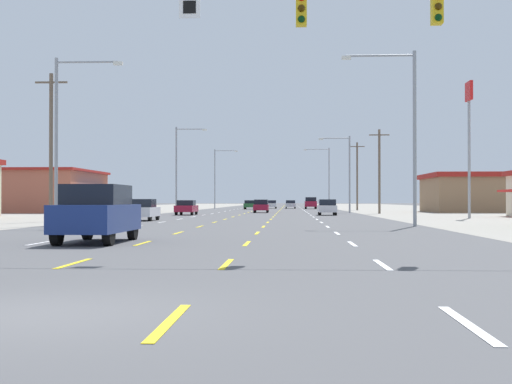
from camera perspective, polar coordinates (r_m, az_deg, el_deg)
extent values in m
plane|color=#4C4C4F|center=(74.86, 0.32, -1.79)|extent=(572.00, 572.00, 0.00)
cube|color=gray|center=(79.84, -17.73, -1.69)|extent=(28.00, 440.00, 0.01)
cube|color=gray|center=(77.84, 18.85, -1.71)|extent=(28.00, 440.00, 0.01)
cube|color=white|center=(24.80, -17.16, -3.99)|extent=(0.14, 2.60, 0.01)
cube|color=white|center=(31.95, -12.57, -3.25)|extent=(0.14, 2.60, 0.01)
cube|color=white|center=(39.22, -9.67, -2.78)|extent=(0.14, 2.60, 0.01)
cube|color=white|center=(46.57, -7.68, -2.45)|extent=(0.14, 2.60, 0.01)
cube|color=white|center=(53.96, -6.24, -2.21)|extent=(0.14, 2.60, 0.01)
cube|color=white|center=(61.38, -5.14, -2.03)|extent=(0.14, 2.60, 0.01)
cube|color=white|center=(68.81, -4.28, -1.88)|extent=(0.14, 2.60, 0.01)
cube|color=white|center=(76.26, -3.59, -1.77)|extent=(0.14, 2.60, 0.01)
cube|color=white|center=(83.72, -3.03, -1.67)|extent=(0.14, 2.60, 0.01)
cube|color=white|center=(91.18, -2.55, -1.59)|extent=(0.14, 2.60, 0.01)
cube|color=white|center=(98.65, -2.15, -1.52)|extent=(0.14, 2.60, 0.01)
cube|color=white|center=(106.13, -1.80, -1.46)|extent=(0.14, 2.60, 0.01)
cube|color=white|center=(113.60, -1.50, -1.41)|extent=(0.14, 2.60, 0.01)
cube|color=white|center=(121.08, -1.24, -1.37)|extent=(0.14, 2.60, 0.01)
cube|color=white|center=(128.57, -1.00, -1.33)|extent=(0.14, 2.60, 0.01)
cube|color=white|center=(136.05, -0.80, -1.29)|extent=(0.14, 2.60, 0.01)
cube|color=white|center=(143.54, -0.61, -1.26)|extent=(0.14, 2.60, 0.01)
cube|color=white|center=(151.02, -0.44, -1.23)|extent=(0.14, 2.60, 0.01)
cube|color=white|center=(158.51, -0.29, -1.21)|extent=(0.14, 2.60, 0.01)
cube|color=white|center=(166.00, -0.16, -1.18)|extent=(0.14, 2.60, 0.01)
cube|color=white|center=(173.49, -0.03, -1.16)|extent=(0.14, 2.60, 0.01)
cube|color=white|center=(180.98, 0.09, -1.14)|extent=(0.14, 2.60, 0.01)
cube|color=white|center=(188.48, 0.19, -1.12)|extent=(0.14, 2.60, 0.01)
cube|color=white|center=(195.97, 0.29, -1.11)|extent=(0.14, 2.60, 0.01)
cube|color=white|center=(203.46, 0.38, -1.09)|extent=(0.14, 2.60, 0.01)
cube|color=white|center=(210.95, 0.46, -1.08)|extent=(0.14, 2.60, 0.01)
cube|color=white|center=(218.45, 0.54, -1.06)|extent=(0.14, 2.60, 0.01)
cube|color=white|center=(225.94, 0.62, -1.05)|extent=(0.14, 2.60, 0.01)
cube|color=yellow|center=(16.60, -14.61, -5.65)|extent=(0.14, 2.60, 0.01)
cube|color=yellow|center=(23.84, -9.21, -4.14)|extent=(0.14, 2.60, 0.01)
cube|color=yellow|center=(31.21, -6.35, -3.33)|extent=(0.14, 2.60, 0.01)
cube|color=yellow|center=(38.62, -4.58, -2.82)|extent=(0.14, 2.60, 0.01)
cube|color=yellow|center=(46.07, -3.39, -2.48)|extent=(0.14, 2.60, 0.01)
cube|color=yellow|center=(53.53, -2.53, -2.23)|extent=(0.14, 2.60, 0.01)
cube|color=yellow|center=(61.00, -1.88, -2.04)|extent=(0.14, 2.60, 0.01)
cube|color=yellow|center=(68.47, -1.37, -1.89)|extent=(0.14, 2.60, 0.01)
cube|color=yellow|center=(75.95, -0.97, -1.77)|extent=(0.14, 2.60, 0.01)
cube|color=yellow|center=(83.44, -0.63, -1.67)|extent=(0.14, 2.60, 0.01)
cube|color=yellow|center=(90.93, -0.35, -1.59)|extent=(0.14, 2.60, 0.01)
cube|color=yellow|center=(98.42, -0.12, -1.52)|extent=(0.14, 2.60, 0.01)
cube|color=yellow|center=(105.91, 0.09, -1.46)|extent=(0.14, 2.60, 0.01)
cube|color=yellow|center=(113.40, 0.26, -1.41)|extent=(0.14, 2.60, 0.01)
cube|color=yellow|center=(120.89, 0.42, -1.37)|extent=(0.14, 2.60, 0.01)
cube|color=yellow|center=(128.38, 0.55, -1.33)|extent=(0.14, 2.60, 0.01)
cube|color=yellow|center=(135.88, 0.68, -1.29)|extent=(0.14, 2.60, 0.01)
cube|color=yellow|center=(143.37, 0.78, -1.26)|extent=(0.14, 2.60, 0.01)
cube|color=yellow|center=(150.87, 0.88, -1.23)|extent=(0.14, 2.60, 0.01)
cube|color=yellow|center=(158.36, 0.97, -1.21)|extent=(0.14, 2.60, 0.01)
cube|color=yellow|center=(165.86, 1.05, -1.18)|extent=(0.14, 2.60, 0.01)
cube|color=yellow|center=(173.36, 1.13, -1.16)|extent=(0.14, 2.60, 0.01)
cube|color=yellow|center=(180.85, 1.19, -1.14)|extent=(0.14, 2.60, 0.01)
cube|color=yellow|center=(188.35, 1.26, -1.12)|extent=(0.14, 2.60, 0.01)
cube|color=yellow|center=(195.85, 1.31, -1.11)|extent=(0.14, 2.60, 0.01)
cube|color=yellow|center=(203.35, 1.37, -1.09)|extent=(0.14, 2.60, 0.01)
cube|color=yellow|center=(210.84, 1.42, -1.08)|extent=(0.14, 2.60, 0.01)
cube|color=yellow|center=(218.34, 1.46, -1.06)|extent=(0.14, 2.60, 0.01)
cube|color=yellow|center=(225.84, 1.50, -1.05)|extent=(0.14, 2.60, 0.01)
cube|color=yellow|center=(8.53, -7.05, -10.41)|extent=(0.14, 2.60, 0.01)
cube|color=yellow|center=(15.91, -2.42, -5.88)|extent=(0.14, 2.60, 0.01)
cube|color=yellow|center=(23.37, -0.76, -4.22)|extent=(0.14, 2.60, 0.01)
cube|color=yellow|center=(30.85, 0.10, -3.36)|extent=(0.14, 2.60, 0.01)
cube|color=yellow|center=(38.33, 0.62, -2.84)|extent=(0.14, 2.60, 0.01)
cube|color=yellow|center=(45.83, 0.97, -2.49)|extent=(0.14, 2.60, 0.01)
cube|color=yellow|center=(53.32, 1.22, -2.23)|extent=(0.14, 2.60, 0.01)
cube|color=yellow|center=(60.82, 1.41, -2.04)|extent=(0.14, 2.60, 0.01)
cube|color=yellow|center=(68.31, 1.56, -1.89)|extent=(0.14, 2.60, 0.01)
cube|color=yellow|center=(75.81, 1.68, -1.77)|extent=(0.14, 2.60, 0.01)
cube|color=yellow|center=(83.31, 1.77, -1.68)|extent=(0.14, 2.60, 0.01)
cube|color=yellow|center=(90.80, 1.85, -1.59)|extent=(0.14, 2.60, 0.01)
cube|color=yellow|center=(98.30, 1.92, -1.52)|extent=(0.14, 2.60, 0.01)
cube|color=yellow|center=(105.80, 1.98, -1.47)|extent=(0.14, 2.60, 0.01)
cube|color=yellow|center=(113.30, 2.03, -1.41)|extent=(0.14, 2.60, 0.01)
cube|color=yellow|center=(120.80, 2.08, -1.37)|extent=(0.14, 2.60, 0.01)
cube|color=yellow|center=(128.30, 2.12, -1.33)|extent=(0.14, 2.60, 0.01)
cube|color=yellow|center=(135.80, 2.15, -1.29)|extent=(0.14, 2.60, 0.01)
cube|color=yellow|center=(143.30, 2.18, -1.26)|extent=(0.14, 2.60, 0.01)
cube|color=yellow|center=(150.79, 2.21, -1.23)|extent=(0.14, 2.60, 0.01)
cube|color=yellow|center=(158.29, 2.24, -1.21)|extent=(0.14, 2.60, 0.01)
cube|color=yellow|center=(165.79, 2.26, -1.18)|extent=(0.14, 2.60, 0.01)
cube|color=yellow|center=(173.29, 2.28, -1.16)|extent=(0.14, 2.60, 0.01)
cube|color=yellow|center=(180.79, 2.30, -1.14)|extent=(0.14, 2.60, 0.01)
cube|color=yellow|center=(188.29, 2.32, -1.12)|extent=(0.14, 2.60, 0.01)
cube|color=yellow|center=(195.79, 2.34, -1.11)|extent=(0.14, 2.60, 0.01)
cube|color=yellow|center=(203.29, 2.35, -1.09)|extent=(0.14, 2.60, 0.01)
cube|color=yellow|center=(210.79, 2.37, -1.08)|extent=(0.14, 2.60, 0.01)
cube|color=yellow|center=(218.29, 2.38, -1.06)|extent=(0.14, 2.60, 0.01)
cube|color=yellow|center=(225.79, 2.39, -1.05)|extent=(0.14, 2.60, 0.01)
cube|color=white|center=(8.66, 16.83, -10.24)|extent=(0.14, 2.60, 0.01)
cube|color=white|center=(15.98, 10.24, -5.85)|extent=(0.14, 2.60, 0.01)
cube|color=white|center=(23.42, 7.85, -4.21)|extent=(0.14, 2.60, 0.01)
cube|color=white|center=(30.88, 6.61, -3.36)|extent=(0.14, 2.60, 0.01)
cube|color=white|center=(38.36, 5.86, -2.83)|extent=(0.14, 2.60, 0.01)
cube|color=white|center=(45.85, 5.35, -2.48)|extent=(0.14, 2.60, 0.01)
cube|color=white|center=(53.34, 4.98, -2.23)|extent=(0.14, 2.60, 0.01)
cube|color=white|center=(60.83, 4.71, -2.04)|extent=(0.14, 2.60, 0.01)
cube|color=white|center=(68.33, 4.49, -1.89)|extent=(0.14, 2.60, 0.01)
cube|color=white|center=(75.82, 4.32, -1.77)|extent=(0.14, 2.60, 0.01)
cube|color=white|center=(83.32, 4.18, -1.67)|extent=(0.14, 2.60, 0.01)
cube|color=white|center=(90.82, 4.06, -1.59)|extent=(0.14, 2.60, 0.01)
cube|color=white|center=(98.31, 3.96, -1.52)|extent=(0.14, 2.60, 0.01)
cube|color=white|center=(105.81, 3.88, -1.46)|extent=(0.14, 2.60, 0.01)
cube|color=white|center=(113.31, 3.80, -1.41)|extent=(0.14, 2.60, 0.01)
cube|color=white|center=(120.81, 3.74, -1.37)|extent=(0.14, 2.60, 0.01)
cube|color=white|center=(128.31, 3.68, -1.33)|extent=(0.14, 2.60, 0.01)
cube|color=white|center=(135.80, 3.63, -1.29)|extent=(0.14, 2.60, 0.01)
cube|color=white|center=(143.30, 3.58, -1.26)|extent=(0.14, 2.60, 0.01)
cube|color=white|center=(150.80, 3.54, -1.23)|extent=(0.14, 2.60, 0.01)
cube|color=white|center=(158.30, 3.51, -1.21)|extent=(0.14, 2.60, 0.01)
cube|color=white|center=(165.80, 3.47, -1.18)|extent=(0.14, 2.60, 0.01)
cube|color=white|center=(173.30, 3.44, -1.16)|extent=(0.14, 2.60, 0.01)
cube|color=white|center=(180.80, 3.41, -1.14)|extent=(0.14, 2.60, 0.01)
cube|color=white|center=(188.30, 3.39, -1.12)|extent=(0.14, 2.60, 0.01)
cube|color=white|center=(195.80, 3.36, -1.11)|extent=(0.14, 2.60, 0.01)
cube|color=white|center=(203.30, 3.34, -1.09)|extent=(0.14, 2.60, 0.01)
cube|color=white|center=(210.80, 3.32, -1.08)|extent=(0.14, 2.60, 0.01)
cube|color=white|center=(218.30, 3.30, -1.06)|extent=(0.14, 2.60, 0.01)
cube|color=white|center=(225.80, 3.28, -1.05)|extent=(0.14, 2.60, 0.01)
cube|color=white|center=(20.37, -5.43, 14.75)|extent=(0.60, 0.04, 0.60)
cube|color=black|center=(20.35, -5.44, 14.76)|extent=(0.36, 0.01, 0.36)
cube|color=gold|center=(20.11, 3.71, 14.62)|extent=(0.30, 0.34, 0.92)
sphere|color=#352202|center=(19.93, 3.72, 14.71)|extent=(0.20, 0.20, 0.20)
sphere|color=black|center=(19.85, 3.72, 13.87)|extent=(0.20, 0.20, 0.20)
cube|color=gold|center=(20.52, 14.52, 14.34)|extent=(0.30, 0.34, 0.92)
sphere|color=#352202|center=(20.34, 14.63, 14.41)|extent=(0.20, 0.20, 0.20)
sphere|color=black|center=(20.26, 14.63, 13.59)|extent=(0.20, 0.20, 0.20)
cube|color=navy|center=(24.60, -12.79, -2.08)|extent=(1.98, 4.90, 0.92)
cube|color=black|center=(24.54, -12.82, -0.22)|extent=(1.82, 2.70, 0.68)
cylinder|color=black|center=(26.48, -13.56, -2.98)|extent=(0.26, 0.76, 0.76)
cylinder|color=black|center=(26.05, -10.01, -3.02)|extent=(0.26, 0.76, 0.76)
cylinder|color=black|center=(23.24, -15.92, -3.29)|extent=(0.26, 0.76, 0.76)
cylinder|color=black|center=(22.75, -11.90, -3.36)|extent=(0.26, 0.76, 0.76)
cube|color=silver|center=(50.58, -9.14, -1.60)|extent=(1.72, 3.90, 0.66)
cube|color=black|center=(50.33, -9.20, -0.90)|extent=(1.58, 1.90, 0.58)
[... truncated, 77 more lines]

